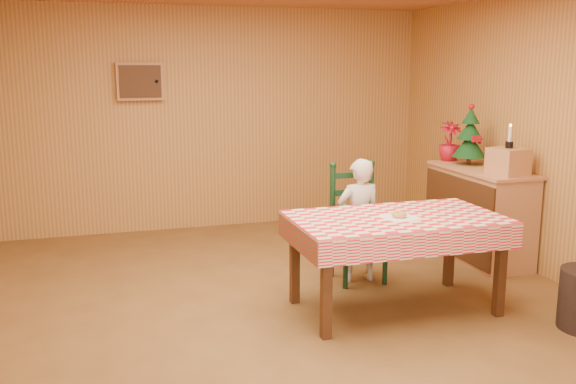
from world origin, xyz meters
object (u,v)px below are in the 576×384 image
object	(u,v)px
dining_table	(396,226)
shelf_unit	(479,214)
crate	(508,161)
christmas_tree	(470,137)
seated_child	(359,221)
ladder_chair	(356,225)

from	to	relation	value
dining_table	shelf_unit	world-z (taller)	shelf_unit
dining_table	crate	bearing A→B (deg)	22.52
dining_table	crate	xyz separation A→B (m)	(1.43, 0.59, 0.37)
shelf_unit	christmas_tree	world-z (taller)	christmas_tree
seated_child	christmas_tree	size ratio (longest dim) A/B	1.81
shelf_unit	christmas_tree	xyz separation A→B (m)	(0.01, 0.25, 0.74)
seated_child	christmas_tree	world-z (taller)	christmas_tree
seated_child	crate	distance (m)	1.52
dining_table	crate	distance (m)	1.59
ladder_chair	crate	bearing A→B (deg)	-7.68
dining_table	ladder_chair	distance (m)	0.81
ladder_chair	christmas_tree	size ratio (longest dim) A/B	1.74
ladder_chair	christmas_tree	distance (m)	1.66
crate	dining_table	bearing A→B (deg)	-157.48
dining_table	crate	world-z (taller)	crate
ladder_chair	christmas_tree	bearing A→B (deg)	17.69
ladder_chair	shelf_unit	bearing A→B (deg)	8.27
dining_table	shelf_unit	size ratio (longest dim) A/B	1.34
seated_child	dining_table	bearing A→B (deg)	90.00
dining_table	christmas_tree	xyz separation A→B (m)	(1.43, 1.24, 0.52)
christmas_tree	dining_table	bearing A→B (deg)	-139.02
ladder_chair	shelf_unit	size ratio (longest dim) A/B	0.87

